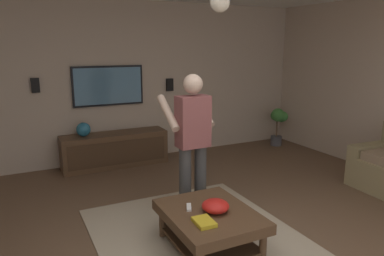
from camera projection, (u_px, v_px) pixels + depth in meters
The scene contains 14 objects.
wall_back_tv at pixel (115, 82), 6.11m from camera, with size 0.10×7.24×2.68m, color #BCA893.
area_rug at pixel (200, 239), 3.73m from camera, with size 2.43×2.00×0.01m, color tan.
coffee_table at pixel (210, 221), 3.49m from camera, with size 1.00×0.80×0.40m.
media_console at pixel (115, 149), 5.99m from camera, with size 0.45×1.70×0.55m.
tv at pixel (108, 86), 5.97m from camera, with size 0.05×1.16×0.65m.
person_standing at pixel (192, 137), 4.13m from camera, with size 0.54×0.54×1.64m.
potted_plant_short at pixel (278, 121), 7.16m from camera, with size 0.36×0.32×0.75m.
bowl at pixel (215, 206), 3.44m from camera, with size 0.26×0.26×0.12m, color red.
remote_white at pixel (189, 207), 3.52m from camera, with size 0.15×0.04×0.02m, color white.
remote_black at pixel (217, 205), 3.57m from camera, with size 0.15×0.04×0.02m, color black.
book at pixel (204, 222), 3.22m from camera, with size 0.22×0.16×0.04m, color gold.
vase_round at pixel (83, 129), 5.71m from camera, with size 0.22×0.22×0.22m, color teal.
wall_speaker_left at pixel (170, 85), 6.47m from camera, with size 0.06×0.12×0.22m, color black.
wall_speaker_right at pixel (35, 85), 5.50m from camera, with size 0.06×0.12×0.22m, color black.
Camera 1 is at (-2.46, 1.55, 1.94)m, focal length 34.09 mm.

